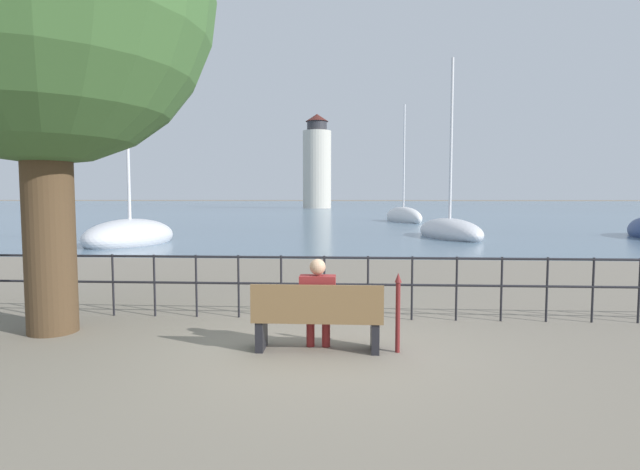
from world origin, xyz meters
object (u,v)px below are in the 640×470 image
sailboat_0 (449,231)px  harbor_lighthouse (317,165)px  park_bench (317,319)px  sailboat_3 (403,217)px  sailboat_1 (130,235)px  closed_umbrella (398,308)px  seated_person_left (318,300)px

sailboat_0 → harbor_lighthouse: bearing=86.2°
park_bench → sailboat_3: bearing=82.2°
sailboat_1 → sailboat_3: bearing=69.8°
closed_umbrella → seated_person_left: bearing=177.3°
sailboat_1 → sailboat_3: (14.02, 21.24, 0.02)m
closed_umbrella → sailboat_0: bearing=77.0°
harbor_lighthouse → park_bench: bearing=-86.2°
seated_person_left → sailboat_1: sailboat_1 is taller
park_bench → seated_person_left: bearing=92.3°
closed_umbrella → harbor_lighthouse: 91.82m
seated_person_left → harbor_lighthouse: harbor_lighthouse is taller
park_bench → harbor_lighthouse: harbor_lighthouse is taller
park_bench → closed_umbrella: closed_umbrella is taller
sailboat_0 → sailboat_3: 16.84m
park_bench → sailboat_3: (4.91, 35.91, -0.03)m
park_bench → seated_person_left: 0.25m
seated_person_left → sailboat_3: bearing=82.2°
sailboat_3 → sailboat_0: bearing=-102.7°
closed_umbrella → sailboat_1: bearing=124.7°
sailboat_1 → park_bench: bearing=-44.9°
sailboat_0 → harbor_lighthouse: harbor_lighthouse is taller
seated_person_left → sailboat_0: sailboat_0 is taller
closed_umbrella → sailboat_0: 19.55m
sailboat_0 → sailboat_3: (-0.53, 16.84, 0.08)m
sailboat_0 → harbor_lighthouse: (-11.46, 72.16, 8.15)m
park_bench → closed_umbrella: 1.05m
sailboat_1 → harbor_lighthouse: 77.05m
harbor_lighthouse → sailboat_3: bearing=-78.8°
harbor_lighthouse → sailboat_1: bearing=-92.3°
harbor_lighthouse → closed_umbrella: bearing=-85.6°
closed_umbrella → sailboat_0: (4.40, 19.04, -0.26)m
park_bench → harbor_lighthouse: size_ratio=0.09×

